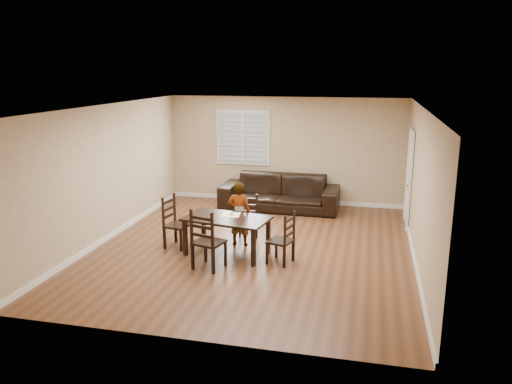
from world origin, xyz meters
TOP-DOWN VIEW (x-y plane):
  - ground at (0.00, 0.00)m, footprint 7.00×7.00m
  - room at (0.04, 0.18)m, footprint 6.04×7.04m
  - dining_table at (-0.40, -0.47)m, footprint 1.66×1.11m
  - chair_near at (-0.24, 0.50)m, footprint 0.43×0.41m
  - chair_far at (-0.55, -1.28)m, footprint 0.59×0.57m
  - chair_left at (-1.56, -0.26)m, footprint 0.50×0.53m
  - chair_right at (0.75, -0.68)m, footprint 0.50×0.52m
  - child at (-0.30, 0.08)m, footprint 0.47×0.31m
  - napkin at (-0.37, -0.30)m, footprint 0.38×0.38m
  - donut at (-0.35, -0.30)m, footprint 0.09×0.09m
  - sofa at (-0.01, 2.81)m, footprint 2.89×1.16m

SIDE VIEW (x-z plane):
  - ground at x=0.00m, z-range 0.00..0.00m
  - chair_near at x=-0.24m, z-range -0.04..0.88m
  - sofa at x=-0.01m, z-range 0.00..0.84m
  - chair_right at x=0.75m, z-range -0.04..0.90m
  - chair_left at x=-1.56m, z-range -0.05..0.97m
  - chair_far at x=-0.55m, z-range -0.05..1.03m
  - dining_table at x=-0.40m, z-range 0.27..0.99m
  - child at x=-0.30m, z-range 0.00..1.28m
  - napkin at x=-0.37m, z-range 0.72..0.72m
  - donut at x=-0.35m, z-range 0.72..0.76m
  - room at x=0.04m, z-range 0.45..3.17m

